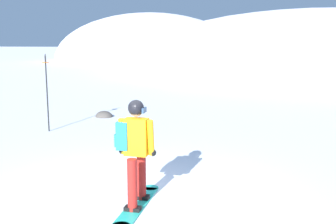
% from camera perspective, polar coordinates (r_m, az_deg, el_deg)
% --- Properties ---
extents(ground_plane, '(300.00, 300.00, 0.00)m').
position_cam_1_polar(ground_plane, '(6.78, -5.00, -12.62)').
color(ground_plane, white).
extents(ridge_peak_main, '(33.81, 30.42, 10.44)m').
position_cam_1_polar(ridge_peak_main, '(37.46, 20.02, 5.47)').
color(ridge_peak_main, white).
rests_on(ridge_peak_main, ground).
extents(ridge_peak_far, '(24.88, 22.39, 12.28)m').
position_cam_1_polar(ridge_peak_far, '(53.93, -2.59, 7.28)').
color(ridge_peak_far, white).
rests_on(ridge_peak_far, ground).
extents(snowboarder_main, '(0.64, 1.84, 1.71)m').
position_cam_1_polar(snowboarder_main, '(6.37, -4.71, -5.37)').
color(snowboarder_main, '#23B7A3').
rests_on(snowboarder_main, ground).
extents(piste_marker_near, '(0.20, 0.20, 2.25)m').
position_cam_1_polar(piste_marker_near, '(12.09, -16.69, 3.30)').
color(piste_marker_near, black).
rests_on(piste_marker_near, ground).
extents(rock_dark, '(0.60, 0.51, 0.42)m').
position_cam_1_polar(rock_dark, '(14.15, -8.99, -0.69)').
color(rock_dark, '#4C4742').
rests_on(rock_dark, ground).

